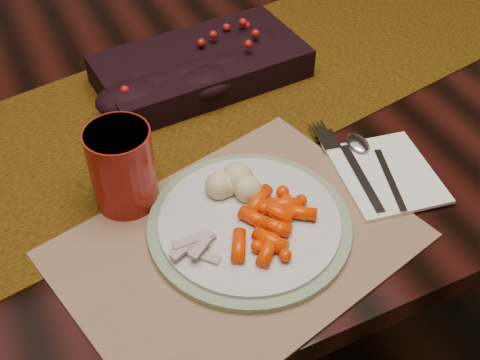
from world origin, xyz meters
name	(u,v)px	position (x,y,z in m)	size (l,w,h in m)	color
floor	(201,333)	(0.00, 0.00, 0.00)	(5.00, 5.00, 0.00)	black
dining_table	(193,238)	(0.00, 0.00, 0.38)	(1.80, 1.00, 0.75)	black
table_runner	(163,117)	(-0.05, -0.05, 0.75)	(1.84, 0.38, 0.00)	black
centerpiece	(201,62)	(0.05, 0.02, 0.79)	(0.34, 0.18, 0.07)	black
placemat_main	(237,245)	(-0.05, -0.33, 0.75)	(0.43, 0.32, 0.00)	brown
dinner_plate	(249,224)	(-0.03, -0.32, 0.76)	(0.27, 0.27, 0.01)	silver
baby_carrots	(266,222)	(-0.01, -0.34, 0.78)	(0.12, 0.10, 0.02)	#F73700
mashed_potatoes	(234,181)	(-0.02, -0.26, 0.79)	(0.07, 0.07, 0.04)	beige
turkey_shreds	(203,247)	(-0.10, -0.34, 0.78)	(0.07, 0.06, 0.02)	#BCAA9E
napkin	(386,174)	(0.19, -0.31, 0.76)	(0.13, 0.15, 0.01)	white
fork	(353,168)	(0.15, -0.28, 0.76)	(0.03, 0.18, 0.00)	#B8B6D7
spoon	(379,168)	(0.19, -0.30, 0.76)	(0.03, 0.16, 0.00)	#B8B7C5
red_cup	(122,167)	(-0.16, -0.20, 0.81)	(0.09, 0.09, 0.12)	maroon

